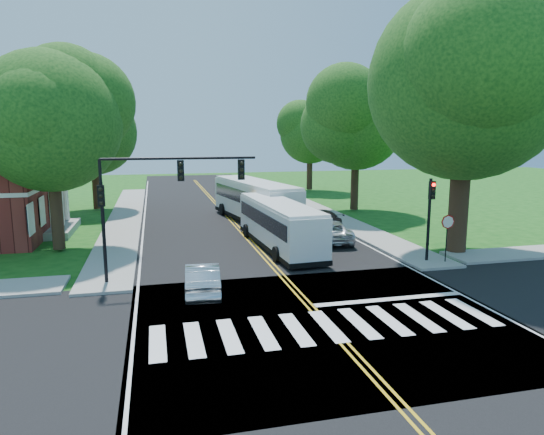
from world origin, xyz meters
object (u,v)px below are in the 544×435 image
object	(u,v)px
hatchback	(202,279)
dark_sedan	(319,218)
signal_ne	(430,209)
bus_lead	(279,224)
bus_follow	(255,200)
suv	(330,231)
signal_nw	(155,189)

from	to	relation	value
hatchback	dark_sedan	world-z (taller)	hatchback
signal_ne	bus_lead	distance (m)	8.84
hatchback	bus_follow	bearing A→B (deg)	-104.79
suv	signal_nw	bearing A→B (deg)	38.18
dark_sedan	suv	bearing A→B (deg)	71.33
bus_lead	dark_sedan	distance (m)	7.17
signal_ne	bus_follow	bearing A→B (deg)	114.45
signal_nw	bus_follow	bearing A→B (deg)	62.19
hatchback	dark_sedan	distance (m)	16.48
hatchback	suv	bearing A→B (deg)	-132.44
signal_nw	dark_sedan	xyz separation A→B (m)	(11.75, 10.91, -3.69)
signal_nw	signal_ne	world-z (taller)	signal_nw
signal_nw	hatchback	distance (m)	4.68
bus_lead	bus_follow	world-z (taller)	bus_follow
signal_ne	suv	size ratio (longest dim) A/B	0.89
hatchback	signal_ne	bearing A→B (deg)	-165.29
signal_ne	signal_nw	bearing A→B (deg)	-179.95
suv	signal_ne	bearing A→B (deg)	125.85
bus_lead	signal_nw	bearing A→B (deg)	33.74
signal_ne	dark_sedan	xyz separation A→B (m)	(-2.31, 10.90, -2.28)
bus_follow	dark_sedan	distance (m)	5.50
signal_ne	bus_follow	size ratio (longest dim) A/B	0.35
signal_nw	bus_lead	xyz separation A→B (m)	(7.22, 5.41, -2.90)
bus_lead	bus_follow	distance (m)	8.91
signal_ne	suv	world-z (taller)	signal_ne
hatchback	suv	xyz separation A→B (m)	(8.99, 8.46, 0.01)
suv	dark_sedan	world-z (taller)	suv
suv	dark_sedan	bearing A→B (deg)	-93.07
signal_nw	suv	world-z (taller)	signal_nw
signal_ne	dark_sedan	world-z (taller)	signal_ne
bus_follow	bus_lead	bearing A→B (deg)	78.08
signal_ne	hatchback	xyz separation A→B (m)	(-12.24, -2.25, -2.28)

